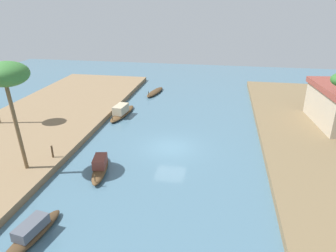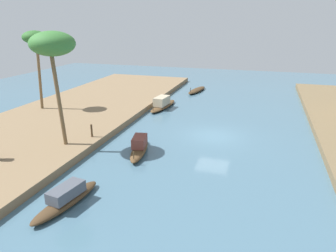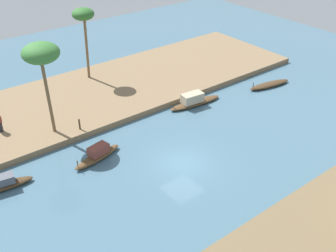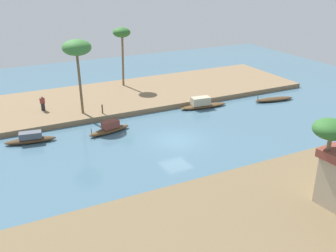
{
  "view_description": "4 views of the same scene",
  "coord_description": "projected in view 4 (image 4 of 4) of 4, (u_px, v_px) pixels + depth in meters",
  "views": [
    {
      "loc": [
        22.68,
        3.8,
        11.45
      ],
      "look_at": [
        -1.89,
        -0.55,
        1.13
      ],
      "focal_mm": 33.14,
      "sensor_mm": 36.0,
      "label": 1
    },
    {
      "loc": [
        22.66,
        3.31,
        8.48
      ],
      "look_at": [
        0.41,
        -3.58,
        0.6
      ],
      "focal_mm": 33.48,
      "sensor_mm": 36.0,
      "label": 2
    },
    {
      "loc": [
        15.69,
        18.46,
        18.0
      ],
      "look_at": [
        -1.72,
        -3.99,
        0.64
      ],
      "focal_mm": 43.56,
      "sensor_mm": 36.0,
      "label": 3
    },
    {
      "loc": [
        14.59,
        27.59,
        14.24
      ],
      "look_at": [
        0.32,
        -0.92,
        1.09
      ],
      "focal_mm": 41.35,
      "sensor_mm": 36.0,
      "label": 4
    }
  ],
  "objects": [
    {
      "name": "sampan_upstream_small",
      "position": [
        202.0,
        104.0,
        42.02
      ],
      "size": [
        5.47,
        1.72,
        1.22
      ],
      "rotation": [
        0.0,
        0.0,
        -0.1
      ],
      "color": "brown",
      "rests_on": "river_water"
    },
    {
      "name": "river_water",
      "position": [
        176.0,
        140.0,
        34.28
      ],
      "size": [
        70.02,
        70.02,
        0.0
      ],
      "primitive_type": "plane",
      "color": "#476B7F",
      "rests_on": "ground"
    },
    {
      "name": "mooring_post",
      "position": [
        102.0,
        109.0,
        38.95
      ],
      "size": [
        0.14,
        0.14,
        0.94
      ],
      "primitive_type": "cylinder",
      "color": "#4C3823",
      "rests_on": "riverbank_left"
    },
    {
      "name": "riverbank_left",
      "position": [
        123.0,
        96.0,
        45.18
      ],
      "size": [
        43.4,
        11.86,
        0.51
      ],
      "primitive_type": "cube",
      "color": "#846B4C",
      "rests_on": "ground"
    },
    {
      "name": "sampan_with_tall_canopy",
      "position": [
        274.0,
        99.0,
        44.27
      ],
      "size": [
        4.88,
        1.84,
        0.88
      ],
      "rotation": [
        0.0,
        0.0,
        -0.17
      ],
      "color": "#47331E",
      "rests_on": "river_water"
    },
    {
      "name": "palm_tree_left_far",
      "position": [
        77.0,
        49.0,
        36.88
      ],
      "size": [
        2.79,
        2.79,
        7.38
      ],
      "color": "brown",
      "rests_on": "riverbank_left"
    },
    {
      "name": "sampan_near_left_bank",
      "position": [
        110.0,
        128.0,
        35.7
      ],
      "size": [
        4.24,
        1.72,
        1.13
      ],
      "rotation": [
        0.0,
        0.0,
        0.2
      ],
      "color": "brown",
      "rests_on": "river_water"
    },
    {
      "name": "palm_tree_left_near",
      "position": [
        122.0,
        35.0,
        45.89
      ],
      "size": [
        2.11,
        2.11,
        7.13
      ],
      "color": "brown",
      "rests_on": "riverbank_left"
    },
    {
      "name": "palm_tree_right_tall",
      "position": [
        331.0,
        131.0,
        22.52
      ],
      "size": [
        2.13,
        2.13,
        5.58
      ],
      "color": "#7F6647",
      "rests_on": "riverbank_right"
    },
    {
      "name": "person_on_near_bank",
      "position": [
        43.0,
        104.0,
        39.7
      ],
      "size": [
        0.52,
        0.52,
        1.55
      ],
      "rotation": [
        0.0,
        0.0,
        0.44
      ],
      "color": "#232328",
      "rests_on": "riverbank_left"
    },
    {
      "name": "sampan_foreground",
      "position": [
        30.0,
        139.0,
        33.66
      ],
      "size": [
        4.4,
        1.63,
        1.0
      ],
      "rotation": [
        0.0,
        0.0,
        -0.16
      ],
      "color": "#47331E",
      "rests_on": "river_water"
    },
    {
      "name": "riverbank_right",
      "position": [
        279.0,
        219.0,
        23.18
      ],
      "size": [
        43.4,
        11.86,
        0.51
      ],
      "primitive_type": "cube",
      "color": "brown",
      "rests_on": "ground"
    }
  ]
}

